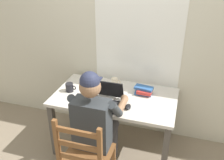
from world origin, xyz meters
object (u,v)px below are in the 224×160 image
object	(u,v)px
seated_person	(96,120)
laptop	(106,99)
desk	(115,103)
coffee_mug_white	(115,82)
coffee_mug_dark	(70,87)
book_stack_main	(144,91)
wooden_chair	(86,158)
computer_mouse	(128,107)

from	to	relation	value
seated_person	laptop	xyz separation A→B (m)	(0.01, 0.28, 0.08)
desk	coffee_mug_white	world-z (taller)	coffee_mug_white
coffee_mug_dark	book_stack_main	world-z (taller)	coffee_mug_dark
wooden_chair	computer_mouse	xyz separation A→B (m)	(0.25, 0.54, 0.26)
wooden_chair	laptop	distance (m)	0.64
coffee_mug_white	book_stack_main	world-z (taller)	coffee_mug_white
seated_person	coffee_mug_white	xyz separation A→B (m)	(-0.02, 0.70, 0.07)
coffee_mug_white	coffee_mug_dark	world-z (taller)	coffee_mug_dark
desk	coffee_mug_white	xyz separation A→B (m)	(-0.07, 0.24, 0.14)
seated_person	book_stack_main	bearing A→B (deg)	58.93
seated_person	coffee_mug_dark	bearing A→B (deg)	139.26
seated_person	coffee_mug_dark	distance (m)	0.62
coffee_mug_dark	book_stack_main	xyz separation A→B (m)	(0.82, 0.19, -0.01)
seated_person	wooden_chair	bearing A→B (deg)	-90.00
computer_mouse	coffee_mug_white	world-z (taller)	coffee_mug_white
seated_person	desk	bearing A→B (deg)	83.05
wooden_chair	computer_mouse	distance (m)	0.65
desk	coffee_mug_white	distance (m)	0.29
seated_person	laptop	distance (m)	0.29
seated_person	coffee_mug_white	size ratio (longest dim) A/B	11.05
coffee_mug_white	coffee_mug_dark	bearing A→B (deg)	-146.49
coffee_mug_dark	desk	bearing A→B (deg)	5.69
book_stack_main	laptop	bearing A→B (deg)	-138.75
laptop	seated_person	bearing A→B (deg)	-91.24
desk	coffee_mug_white	bearing A→B (deg)	106.75
wooden_chair	book_stack_main	world-z (taller)	wooden_chair
seated_person	coffee_mug_dark	size ratio (longest dim) A/B	10.07
laptop	coffee_mug_white	world-z (taller)	laptop
desk	book_stack_main	size ratio (longest dim) A/B	6.34
desk	wooden_chair	bearing A→B (deg)	-94.30
coffee_mug_white	laptop	bearing A→B (deg)	-86.62
book_stack_main	coffee_mug_dark	bearing A→B (deg)	-167.06
desk	seated_person	distance (m)	0.46
desk	computer_mouse	distance (m)	0.30
coffee_mug_dark	seated_person	bearing A→B (deg)	-40.74
coffee_mug_dark	computer_mouse	bearing A→B (deg)	-11.33
seated_person	wooden_chair	distance (m)	0.36
desk	wooden_chair	size ratio (longest dim) A/B	1.41
book_stack_main	wooden_chair	bearing A→B (deg)	-112.19
desk	wooden_chair	distance (m)	0.75
laptop	coffee_mug_dark	size ratio (longest dim) A/B	2.64
seated_person	computer_mouse	world-z (taller)	seated_person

